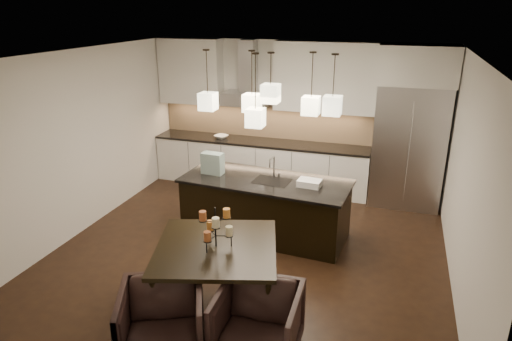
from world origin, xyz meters
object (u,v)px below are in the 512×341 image
(island_body, at_px, (265,208))
(armchair_right, at_px, (258,325))
(armchair_left, at_px, (162,323))
(refrigerator, at_px, (408,146))
(dining_table, at_px, (217,277))

(island_body, height_order, armchair_right, island_body)
(armchair_left, bearing_deg, armchair_right, -8.23)
(refrigerator, height_order, island_body, refrigerator)
(refrigerator, bearing_deg, armchair_right, -106.73)
(island_body, bearing_deg, dining_table, -85.65)
(dining_table, bearing_deg, armchair_left, -119.95)
(refrigerator, relative_size, island_body, 0.87)
(refrigerator, xyz_separation_m, armchair_right, (-1.35, -4.48, -0.69))
(refrigerator, height_order, dining_table, refrigerator)
(island_body, xyz_separation_m, dining_table, (-0.01, -1.95, -0.03))
(dining_table, xyz_separation_m, armchair_right, (0.70, -0.64, -0.02))
(armchair_left, bearing_deg, island_body, 60.89)
(refrigerator, bearing_deg, armchair_left, -115.53)
(armchair_left, bearing_deg, refrigerator, 39.95)
(dining_table, distance_m, armchair_right, 0.95)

